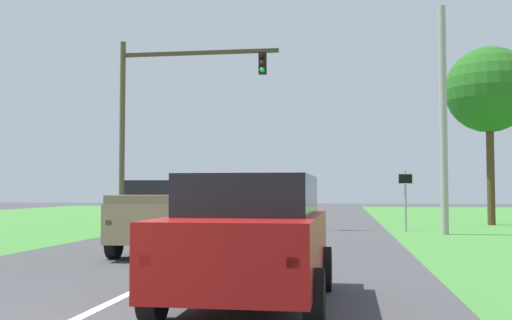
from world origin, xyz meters
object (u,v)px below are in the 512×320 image
(traffic_light, at_px, (160,105))
(utility_pole_right, at_px, (443,119))
(pickup_truck_lead, at_px, (169,215))
(keep_moving_sign, at_px, (405,192))
(red_suv_near, at_px, (251,236))
(oak_tree_right, at_px, (489,90))

(traffic_light, distance_m, utility_pole_right, 11.76)
(pickup_truck_lead, bearing_deg, keep_moving_sign, 53.30)
(pickup_truck_lead, distance_m, keep_moving_sign, 11.69)
(traffic_light, xyz_separation_m, utility_pole_right, (11.57, -1.83, -1.02))
(keep_moving_sign, bearing_deg, red_suv_near, -103.09)
(pickup_truck_lead, height_order, traffic_light, traffic_light)
(keep_moving_sign, relative_size, utility_pole_right, 0.28)
(oak_tree_right, distance_m, utility_pole_right, 7.69)
(red_suv_near, relative_size, utility_pole_right, 0.52)
(pickup_truck_lead, height_order, keep_moving_sign, keep_moving_sign)
(red_suv_near, xyz_separation_m, pickup_truck_lead, (-3.22, 6.79, 0.00))
(red_suv_near, xyz_separation_m, keep_moving_sign, (3.75, 16.15, 0.59))
(pickup_truck_lead, xyz_separation_m, oak_tree_right, (11.44, 14.62, 5.44))
(red_suv_near, xyz_separation_m, traffic_light, (-6.54, 16.56, 4.34))
(oak_tree_right, bearing_deg, traffic_light, -161.83)
(traffic_light, height_order, keep_moving_sign, traffic_light)
(oak_tree_right, height_order, utility_pole_right, utility_pole_right)
(red_suv_near, bearing_deg, pickup_truck_lead, 115.39)
(red_suv_near, relative_size, pickup_truck_lead, 0.88)
(red_suv_near, height_order, keep_moving_sign, keep_moving_sign)
(red_suv_near, xyz_separation_m, oak_tree_right, (8.22, 21.41, 5.44))
(red_suv_near, height_order, traffic_light, traffic_light)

